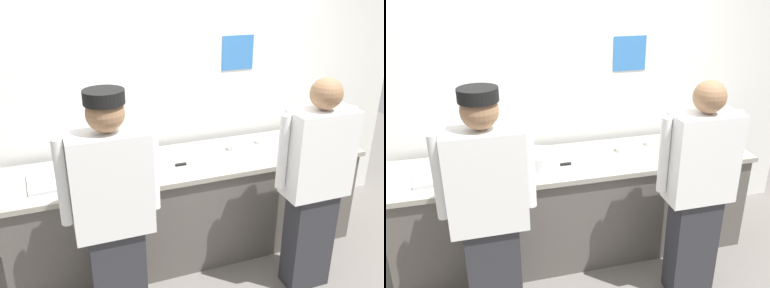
% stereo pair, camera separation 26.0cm
% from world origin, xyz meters
% --- Properties ---
extents(ground_plane, '(9.00, 9.00, 0.00)m').
position_xyz_m(ground_plane, '(0.00, 0.00, 0.00)').
color(ground_plane, slate).
extents(wall_back, '(4.68, 0.11, 2.74)m').
position_xyz_m(wall_back, '(0.00, 0.87, 1.37)').
color(wall_back, white).
rests_on(wall_back, ground).
extents(prep_counter, '(2.98, 0.72, 0.88)m').
position_xyz_m(prep_counter, '(0.00, 0.38, 0.44)').
color(prep_counter, '#56514C').
rests_on(prep_counter, ground).
extents(chef_near_left, '(0.62, 0.24, 1.72)m').
position_xyz_m(chef_near_left, '(-0.74, -0.31, 0.92)').
color(chef_near_left, '#2D2D33').
rests_on(chef_near_left, ground).
extents(chef_center, '(0.61, 0.24, 1.67)m').
position_xyz_m(chef_center, '(0.73, -0.33, 0.89)').
color(chef_center, '#2D2D33').
rests_on(chef_center, ground).
extents(plate_stack_front, '(0.21, 0.21, 0.10)m').
position_xyz_m(plate_stack_front, '(1.08, 0.36, 0.93)').
color(plate_stack_front, white).
rests_on(plate_stack_front, prep_counter).
extents(mixing_bowl_steel, '(0.31, 0.31, 0.10)m').
position_xyz_m(mixing_bowl_steel, '(-0.33, 0.38, 0.93)').
color(mixing_bowl_steel, '#B7BABF').
rests_on(mixing_bowl_steel, prep_counter).
extents(sheet_tray, '(0.42, 0.35, 0.02)m').
position_xyz_m(sheet_tray, '(-1.04, 0.35, 0.90)').
color(sheet_tray, '#B7BABF').
rests_on(sheet_tray, prep_counter).
extents(squeeze_bottle_primary, '(0.06, 0.06, 0.20)m').
position_xyz_m(squeeze_bottle_primary, '(-0.39, 0.58, 0.98)').
color(squeeze_bottle_primary, '#56A333').
rests_on(squeeze_bottle_primary, prep_counter).
extents(squeeze_bottle_secondary, '(0.06, 0.06, 0.18)m').
position_xyz_m(squeeze_bottle_secondary, '(1.24, 0.49, 0.97)').
color(squeeze_bottle_secondary, '#56A333').
rests_on(squeeze_bottle_secondary, prep_counter).
extents(ramekin_green_sauce, '(0.09, 0.09, 0.05)m').
position_xyz_m(ramekin_green_sauce, '(0.43, 0.45, 0.91)').
color(ramekin_green_sauce, white).
rests_on(ramekin_green_sauce, prep_counter).
extents(ramekin_yellow_sauce, '(0.09, 0.09, 0.04)m').
position_xyz_m(ramekin_yellow_sauce, '(0.73, 0.51, 0.90)').
color(ramekin_yellow_sauce, white).
rests_on(ramekin_yellow_sauce, prep_counter).
extents(deli_cup, '(0.09, 0.09, 0.11)m').
position_xyz_m(deli_cup, '(-0.83, 0.54, 0.94)').
color(deli_cup, white).
rests_on(deli_cup, prep_counter).
extents(chefs_knife, '(0.28, 0.03, 0.02)m').
position_xyz_m(chefs_knife, '(-0.02, 0.30, 0.89)').
color(chefs_knife, '#B7BABF').
rests_on(chefs_knife, prep_counter).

